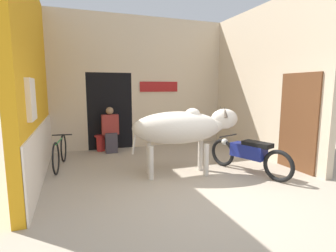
{
  "coord_description": "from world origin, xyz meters",
  "views": [
    {
      "loc": [
        -1.96,
        -3.55,
        1.8
      ],
      "look_at": [
        0.0,
        1.86,
        0.94
      ],
      "focal_mm": 28.0,
      "sensor_mm": 36.0,
      "label": 1
    }
  ],
  "objects_px": {
    "shopkeeper_seated": "(110,129)",
    "plastic_stool": "(101,143)",
    "bicycle": "(60,152)",
    "motorcycle_near": "(248,153)",
    "cow": "(183,127)"
  },
  "relations": [
    {
      "from": "plastic_stool",
      "to": "motorcycle_near",
      "type": "bearing_deg",
      "value": -48.38
    },
    {
      "from": "bicycle",
      "to": "plastic_stool",
      "type": "height_order",
      "value": "bicycle"
    },
    {
      "from": "shopkeeper_seated",
      "to": "motorcycle_near",
      "type": "bearing_deg",
      "value": -48.97
    },
    {
      "from": "cow",
      "to": "plastic_stool",
      "type": "height_order",
      "value": "cow"
    },
    {
      "from": "shopkeeper_seated",
      "to": "plastic_stool",
      "type": "bearing_deg",
      "value": 138.07
    },
    {
      "from": "cow",
      "to": "bicycle",
      "type": "height_order",
      "value": "cow"
    },
    {
      "from": "motorcycle_near",
      "to": "shopkeeper_seated",
      "type": "xyz_separation_m",
      "value": [
        -2.46,
        2.83,
        0.23
      ]
    },
    {
      "from": "motorcycle_near",
      "to": "plastic_stool",
      "type": "relative_size",
      "value": 4.21
    },
    {
      "from": "cow",
      "to": "bicycle",
      "type": "bearing_deg",
      "value": 150.46
    },
    {
      "from": "motorcycle_near",
      "to": "bicycle",
      "type": "distance_m",
      "value": 4.13
    },
    {
      "from": "motorcycle_near",
      "to": "plastic_stool",
      "type": "height_order",
      "value": "motorcycle_near"
    },
    {
      "from": "bicycle",
      "to": "plastic_stool",
      "type": "bearing_deg",
      "value": 51.91
    },
    {
      "from": "plastic_stool",
      "to": "bicycle",
      "type": "bearing_deg",
      "value": -128.09
    },
    {
      "from": "bicycle",
      "to": "plastic_stool",
      "type": "relative_size",
      "value": 3.68
    },
    {
      "from": "bicycle",
      "to": "shopkeeper_seated",
      "type": "distance_m",
      "value": 1.68
    }
  ]
}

